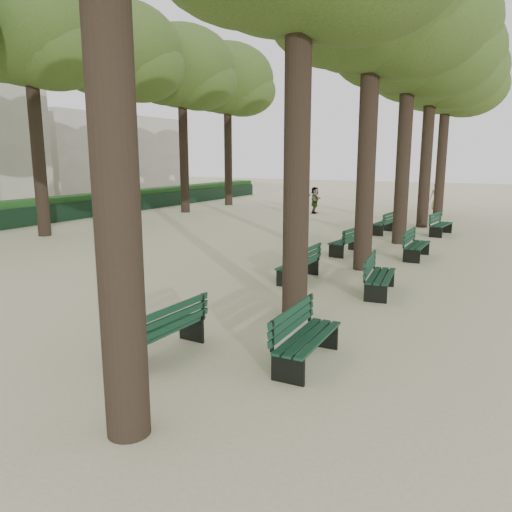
% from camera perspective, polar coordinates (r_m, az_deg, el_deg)
% --- Properties ---
extents(ground, '(120.00, 120.00, 0.00)m').
position_cam_1_polar(ground, '(8.80, -12.87, -10.78)').
color(ground, beige).
rests_on(ground, ground).
extents(tree_central_3, '(6.00, 6.00, 9.95)m').
position_cam_1_polar(tree_central_3, '(20.01, 17.27, 23.53)').
color(tree_central_3, '#33261C').
rests_on(tree_central_3, ground).
extents(tree_central_4, '(6.00, 6.00, 9.95)m').
position_cam_1_polar(tree_central_4, '(24.83, 19.57, 20.91)').
color(tree_central_4, '#33261C').
rests_on(tree_central_4, ground).
extents(tree_central_5, '(6.00, 6.00, 9.95)m').
position_cam_1_polar(tree_central_5, '(29.71, 21.08, 19.12)').
color(tree_central_5, '#33261C').
rests_on(tree_central_5, ground).
extents(tree_far_2, '(6.00, 6.00, 10.45)m').
position_cam_1_polar(tree_far_2, '(22.93, -24.66, 22.66)').
color(tree_far_2, '#33261C').
rests_on(tree_far_2, ground).
extents(tree_far_3, '(6.00, 6.00, 10.45)m').
position_cam_1_polar(tree_far_3, '(26.31, -15.43, 21.66)').
color(tree_far_3, '#33261C').
rests_on(tree_far_3, ground).
extents(tree_far_4, '(6.00, 6.00, 10.45)m').
position_cam_1_polar(tree_far_4, '(30.14, -8.52, 20.56)').
color(tree_far_4, '#33261C').
rests_on(tree_far_4, ground).
extents(tree_far_5, '(6.00, 6.00, 10.45)m').
position_cam_1_polar(tree_far_5, '(34.28, -3.29, 19.53)').
color(tree_far_5, '#33261C').
rests_on(tree_far_5, ground).
extents(bench_left_0, '(0.65, 1.83, 0.92)m').
position_cam_1_polar(bench_left_0, '(8.55, -10.65, -9.40)').
color(bench_left_0, black).
rests_on(bench_left_0, ground).
extents(bench_left_1, '(0.60, 1.81, 0.92)m').
position_cam_1_polar(bench_left_1, '(13.36, 4.85, -1.66)').
color(bench_left_1, black).
rests_on(bench_left_1, ground).
extents(bench_left_2, '(0.77, 1.85, 0.92)m').
position_cam_1_polar(bench_left_2, '(17.18, 10.25, 1.13)').
color(bench_left_2, black).
rests_on(bench_left_2, ground).
extents(bench_left_3, '(0.70, 1.84, 0.92)m').
position_cam_1_polar(bench_left_3, '(22.10, 14.32, 3.21)').
color(bench_left_3, black).
rests_on(bench_left_3, ground).
extents(bench_right_0, '(0.60, 1.81, 0.92)m').
position_cam_1_polar(bench_right_0, '(8.12, 5.89, -10.39)').
color(bench_right_0, black).
rests_on(bench_right_0, ground).
extents(bench_right_1, '(0.78, 1.86, 0.92)m').
position_cam_1_polar(bench_right_1, '(12.39, 14.00, -3.00)').
color(bench_right_1, black).
rests_on(bench_right_1, ground).
extents(bench_right_2, '(0.60, 1.81, 0.92)m').
position_cam_1_polar(bench_right_2, '(16.98, 17.90, 0.63)').
color(bench_right_2, black).
rests_on(bench_right_2, ground).
extents(bench_right_3, '(0.79, 1.86, 0.92)m').
position_cam_1_polar(bench_right_3, '(22.36, 20.38, 2.95)').
color(bench_right_3, black).
rests_on(bench_right_3, ground).
extents(man_with_map, '(0.60, 0.65, 1.61)m').
position_cam_1_polar(man_with_map, '(8.28, -14.02, -6.32)').
color(man_with_map, black).
rests_on(man_with_map, ground).
extents(pedestrian_a, '(0.89, 0.47, 1.75)m').
position_cam_1_polar(pedestrian_a, '(30.69, 5.54, 6.84)').
color(pedestrian_a, '#262628').
rests_on(pedestrian_a, ground).
extents(pedestrian_e, '(0.53, 1.45, 1.53)m').
position_cam_1_polar(pedestrian_e, '(29.13, 6.73, 6.36)').
color(pedestrian_e, '#262628').
rests_on(pedestrian_e, ground).
extents(pedestrian_d, '(0.89, 0.60, 1.68)m').
position_cam_1_polar(pedestrian_d, '(33.23, 19.97, 6.50)').
color(pedestrian_d, '#262628').
rests_on(pedestrian_d, ground).
extents(fence, '(0.08, 42.00, 0.90)m').
position_cam_1_polar(fence, '(26.79, -22.20, 4.48)').
color(fence, black).
rests_on(fence, ground).
extents(hedge, '(1.20, 42.00, 1.20)m').
position_cam_1_polar(hedge, '(27.31, -23.18, 4.84)').
color(hedge, '#184819').
rests_on(hedge, ground).
extents(building_far, '(12.00, 16.00, 7.00)m').
position_cam_1_polar(building_far, '(52.72, -19.40, 10.99)').
color(building_far, '#B7B2A3').
rests_on(building_far, ground).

